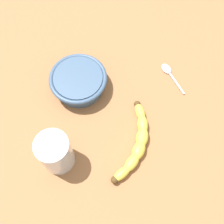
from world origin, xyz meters
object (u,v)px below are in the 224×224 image
object	(u,v)px
banana	(137,143)
smoothie_glass	(56,153)
teaspoon	(168,70)
ceramic_bowl	(79,81)

from	to	relation	value
banana	smoothie_glass	xyz separation A→B (cm)	(18.75, 7.00, 3.95)
smoothie_glass	teaspoon	world-z (taller)	smoothie_glass
banana	smoothie_glass	distance (cm)	20.40
banana	teaspoon	world-z (taller)	banana
smoothie_glass	ceramic_bowl	size ratio (longest dim) A/B	0.76
smoothie_glass	ceramic_bowl	world-z (taller)	smoothie_glass
banana	smoothie_glass	world-z (taller)	smoothie_glass
smoothie_glass	teaspoon	distance (cm)	39.86
ceramic_bowl	teaspoon	distance (cm)	26.02
ceramic_bowl	teaspoon	xyz separation A→B (cm)	(-24.16, -9.25, -2.76)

